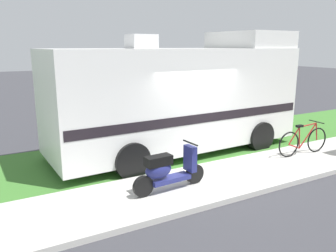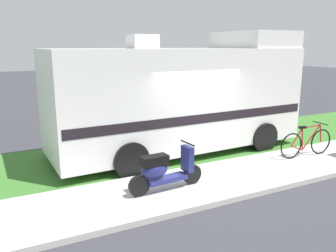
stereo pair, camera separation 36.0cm
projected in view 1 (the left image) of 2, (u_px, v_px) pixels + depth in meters
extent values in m
plane|color=#38383D|center=(198.00, 165.00, 9.08)|extent=(80.00, 80.00, 0.00)
cube|color=beige|center=(226.00, 178.00, 8.04)|extent=(24.00, 2.00, 0.12)
cube|color=#3D752D|center=(170.00, 149.00, 10.34)|extent=(24.00, 3.40, 0.08)
cube|color=silver|center=(176.00, 97.00, 9.80)|extent=(7.35, 2.69, 2.73)
cube|color=silver|center=(249.00, 40.00, 10.81)|extent=(1.88, 2.37, 0.50)
cube|color=black|center=(176.00, 111.00, 9.89)|extent=(7.21, 2.70, 0.24)
cube|color=black|center=(266.00, 75.00, 11.52)|extent=(0.15, 2.07, 0.90)
cube|color=silver|center=(141.00, 41.00, 8.89)|extent=(0.72, 0.62, 0.36)
cylinder|color=black|center=(212.00, 122.00, 12.19)|extent=(0.91, 0.31, 0.90)
cylinder|color=black|center=(260.00, 136.00, 10.25)|extent=(0.91, 0.31, 0.90)
cylinder|color=black|center=(97.00, 138.00, 10.03)|extent=(0.91, 0.31, 0.90)
cylinder|color=black|center=(132.00, 160.00, 8.09)|extent=(0.91, 0.31, 0.90)
cylinder|color=black|center=(195.00, 174.00, 7.55)|extent=(0.45, 0.13, 0.44)
cylinder|color=black|center=(143.00, 186.00, 6.87)|extent=(0.45, 0.13, 0.44)
cube|color=navy|center=(170.00, 179.00, 7.20)|extent=(0.92, 0.34, 0.10)
cube|color=black|center=(158.00, 161.00, 6.95)|extent=(0.58, 0.29, 0.20)
ellipsoid|color=navy|center=(159.00, 170.00, 6.99)|extent=(0.62, 0.34, 0.36)
cube|color=navy|center=(190.00, 158.00, 7.40)|extent=(0.16, 0.33, 0.56)
cylinder|color=black|center=(190.00, 143.00, 7.32)|extent=(0.07, 0.50, 0.04)
sphere|color=white|center=(190.00, 150.00, 7.36)|extent=(0.12, 0.12, 0.12)
torus|color=black|center=(317.00, 140.00, 9.75)|extent=(0.72, 0.08, 0.72)
torus|color=black|center=(289.00, 144.00, 9.30)|extent=(0.72, 0.08, 0.72)
cylinder|color=maroon|center=(308.00, 136.00, 9.56)|extent=(0.60, 0.07, 0.68)
cylinder|color=maroon|center=(299.00, 138.00, 9.43)|extent=(0.10, 0.04, 0.62)
cylinder|color=maroon|center=(308.00, 125.00, 9.47)|extent=(0.64, 0.07, 0.09)
cylinder|color=maroon|center=(294.00, 146.00, 9.41)|extent=(0.42, 0.06, 0.19)
cylinder|color=maroon|center=(294.00, 136.00, 9.32)|extent=(0.37, 0.06, 0.47)
cylinder|color=maroon|center=(316.00, 132.00, 9.68)|extent=(0.12, 0.04, 0.51)
cube|color=black|center=(300.00, 126.00, 9.34)|extent=(0.21, 0.11, 0.06)
cylinder|color=black|center=(316.00, 122.00, 9.60)|extent=(0.06, 0.52, 0.03)
cube|color=silver|center=(174.00, 94.00, 15.20)|extent=(2.49, 1.97, 1.50)
cube|color=black|center=(174.00, 83.00, 15.10)|extent=(2.37, 1.99, 0.44)
cube|color=silver|center=(116.00, 108.00, 13.95)|extent=(3.04, 1.98, 0.69)
cylinder|color=black|center=(167.00, 105.00, 16.22)|extent=(0.76, 0.25, 0.76)
cylinder|color=black|center=(188.00, 111.00, 14.67)|extent=(0.76, 0.25, 0.76)
cylinder|color=black|center=(101.00, 111.00, 14.60)|extent=(0.76, 0.25, 0.76)
cylinder|color=black|center=(117.00, 119.00, 13.05)|extent=(0.76, 0.25, 0.76)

